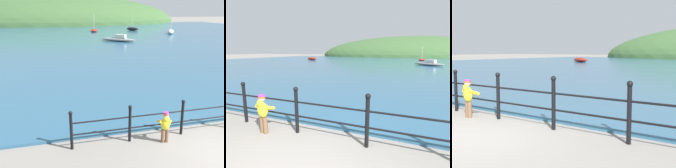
{
  "view_description": "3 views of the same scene",
  "coord_description": "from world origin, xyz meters",
  "views": [
    {
      "loc": [
        -5.15,
        -5.52,
        4.06
      ],
      "look_at": [
        -2.61,
        3.67,
        1.26
      ],
      "focal_mm": 42.0,
      "sensor_mm": 36.0,
      "label": 1
    },
    {
      "loc": [
        1.76,
        -1.99,
        2.07
      ],
      "look_at": [
        -0.85,
        4.31,
        0.78
      ],
      "focal_mm": 28.0,
      "sensor_mm": 36.0,
      "label": 2
    },
    {
      "loc": [
        5.24,
        -3.84,
        1.77
      ],
      "look_at": [
        -0.5,
        3.91,
        0.72
      ],
      "focal_mm": 50.0,
      "sensor_mm": 36.0,
      "label": 3
    }
  ],
  "objects": [
    {
      "name": "water",
      "position": [
        0.0,
        32.0,
        0.05
      ],
      "size": [
        80.0,
        60.0,
        0.1
      ],
      "primitive_type": "cube",
      "color": "#2D5B7A",
      "rests_on": "ground"
    },
    {
      "name": "far_hillside",
      "position": [
        0.0,
        68.3,
        0.0
      ],
      "size": [
        65.43,
        35.98,
        14.69
      ],
      "color": "#3D6033",
      "rests_on": "ground"
    },
    {
      "name": "iron_railing",
      "position": [
        0.09,
        1.5,
        0.64
      ],
      "size": [
        9.18,
        0.12,
        1.21
      ],
      "color": "black",
      "rests_on": "ground"
    },
    {
      "name": "child_in_coat",
      "position": [
        -1.6,
        1.16,
        0.6
      ],
      "size": [
        0.41,
        0.4,
        1.0
      ],
      "color": "brown",
      "rests_on": "ground"
    },
    {
      "name": "boat_far_right",
      "position": [
        3.93,
        38.74,
        0.33
      ],
      "size": [
        1.86,
        3.2,
        2.85
      ],
      "color": "maroon",
      "rests_on": "water"
    },
    {
      "name": "boat_blue_hull",
      "position": [
        4.11,
        25.06,
        0.37
      ],
      "size": [
        4.09,
        3.8,
        0.83
      ],
      "color": "gray",
      "rests_on": "water"
    },
    {
      "name": "boat_nearest_quay",
      "position": [
        14.59,
        31.74,
        0.45
      ],
      "size": [
        2.12,
        2.75,
        2.78
      ],
      "color": "silver",
      "rests_on": "water"
    },
    {
      "name": "boat_green_fishing",
      "position": [
        11.01,
        39.31,
        0.39
      ],
      "size": [
        2.02,
        2.6,
        2.59
      ],
      "color": "black",
      "rests_on": "water"
    }
  ]
}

